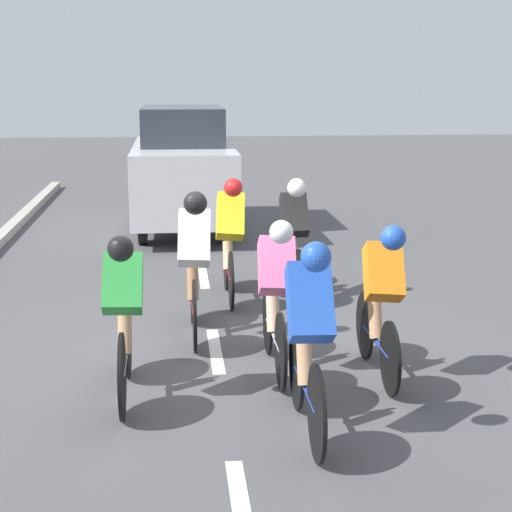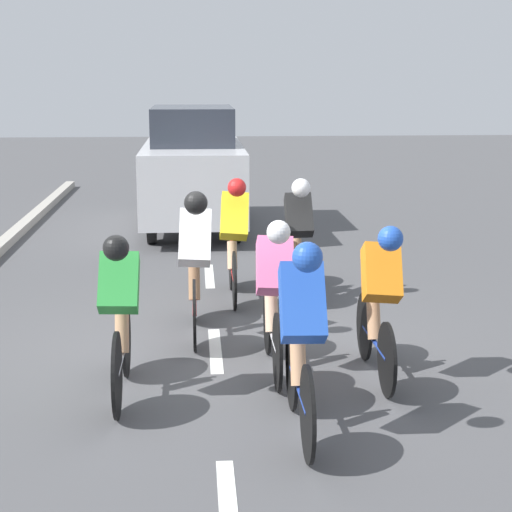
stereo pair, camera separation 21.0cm
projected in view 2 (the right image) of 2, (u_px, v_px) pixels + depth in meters
ground_plane at (215, 350)px, 8.48m from camera, size 60.00×60.00×0.00m
lane_stripe_near at (228, 510)px, 5.36m from camera, size 0.12×1.40×0.01m
lane_stripe_mid at (215, 350)px, 8.48m from camera, size 0.12×1.40×0.01m
lane_stripe_far at (209, 276)px, 11.61m from camera, size 0.12×1.40×0.01m
cyclist_orange at (380, 298)px, 7.52m from camera, size 0.36×1.62×1.44m
cyclist_white at (195, 261)px, 8.72m from camera, size 0.35×1.72×1.57m
cyclist_green at (120, 313)px, 7.08m from camera, size 0.33×1.68×1.45m
cyclist_blue at (301, 335)px, 6.30m from camera, size 0.33×1.68×1.55m
cyclist_black at (298, 233)px, 10.43m from camera, size 0.33×1.67×1.48m
cyclist_pink at (274, 293)px, 7.69m from camera, size 0.34×1.70×1.46m
cyclist_yellow at (234, 236)px, 10.20m from camera, size 0.36×1.66×1.51m
support_car at (193, 168)px, 14.98m from camera, size 1.70×4.22×2.13m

